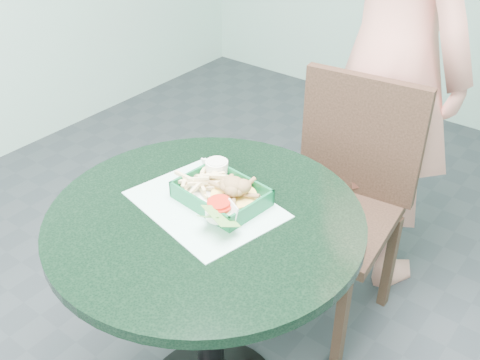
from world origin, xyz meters
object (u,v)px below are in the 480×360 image
Objects in this scene: dining_chair at (341,189)px; food_basket at (221,203)px; sauce_ramekin at (213,172)px; cafe_table at (207,268)px; crab_sandwich at (234,195)px.

food_basket is (-0.08, -0.58, 0.23)m from dining_chair.
cafe_table is at bearing -57.63° from sauce_ramekin.
cafe_table is at bearing -111.62° from crab_sandwich.
dining_chair is 0.61m from sauce_ramekin.
dining_chair is 7.36× the size of crab_sandwich.
crab_sandwich is at bearing -23.49° from sauce_ramekin.
crab_sandwich is at bearing 68.38° from cafe_table.
dining_chair is 3.95× the size of food_basket.
dining_chair is at bearing 83.54° from cafe_table.
crab_sandwich reaches higher than sauce_ramekin.
crab_sandwich is (0.03, 0.08, 0.22)m from cafe_table.
sauce_ramekin is (-0.09, 0.14, 0.22)m from cafe_table.
crab_sandwich is 0.13m from sauce_ramekin.
cafe_table is at bearing -103.33° from dining_chair.
cafe_table is 6.77× the size of crab_sandwich.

